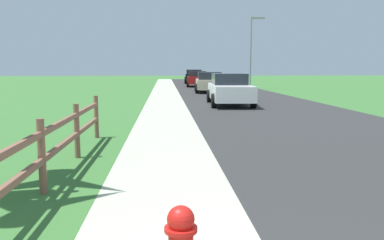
% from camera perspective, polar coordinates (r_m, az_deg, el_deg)
% --- Properties ---
extents(ground_plane, '(120.00, 120.00, 0.00)m').
position_cam_1_polar(ground_plane, '(26.58, -1.71, 3.59)').
color(ground_plane, '#386B30').
extents(road_asphalt, '(7.00, 66.00, 0.01)m').
position_cam_1_polar(road_asphalt, '(28.91, 5.10, 3.89)').
color(road_asphalt, '#2D2D2D').
rests_on(road_asphalt, ground).
extents(curb_concrete, '(6.00, 66.00, 0.01)m').
position_cam_1_polar(curb_concrete, '(28.62, -7.89, 3.81)').
color(curb_concrete, '#B1B59A').
rests_on(curb_concrete, ground).
extents(grass_verge, '(5.00, 66.00, 0.00)m').
position_cam_1_polar(grass_verge, '(28.77, -10.88, 3.77)').
color(grass_verge, '#386B30').
rests_on(grass_verge, ground).
extents(rail_fence, '(0.11, 9.42, 1.11)m').
position_cam_1_polar(rail_fence, '(6.16, -20.65, -4.13)').
color(rail_fence, brown).
rests_on(rail_fence, ground).
extents(parked_suv_white, '(2.16, 4.89, 1.52)m').
position_cam_1_polar(parked_suv_white, '(19.68, 5.38, 4.35)').
color(parked_suv_white, white).
rests_on(parked_suv_white, ground).
extents(parked_car_beige, '(2.23, 4.44, 1.48)m').
position_cam_1_polar(parked_car_beige, '(29.33, 2.44, 5.44)').
color(parked_car_beige, '#C6B793').
rests_on(parked_car_beige, ground).
extents(parked_car_red, '(2.22, 4.55, 1.46)m').
position_cam_1_polar(parked_car_red, '(38.20, 0.76, 5.90)').
color(parked_car_red, maroon).
rests_on(parked_car_red, ground).
extents(parked_car_black, '(2.24, 4.39, 1.56)m').
position_cam_1_polar(parked_car_black, '(45.59, 0.24, 6.24)').
color(parked_car_black, black).
rests_on(parked_car_black, ground).
extents(street_lamp, '(1.17, 0.20, 5.94)m').
position_cam_1_polar(street_lamp, '(33.62, 8.56, 10.41)').
color(street_lamp, gray).
rests_on(street_lamp, ground).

